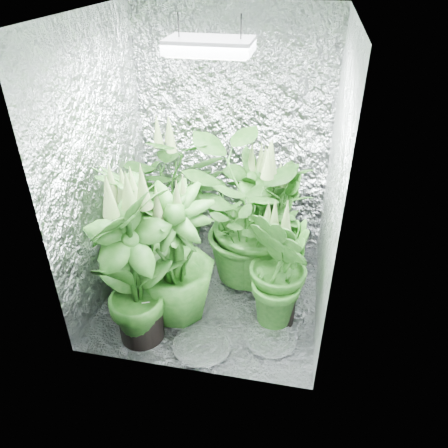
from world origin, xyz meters
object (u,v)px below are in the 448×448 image
plant_d (138,239)px  plant_e (251,219)px  plant_f (134,268)px  circulation_fan (293,236)px  plant_a (171,185)px  plant_b (251,207)px  plant_h (175,258)px  grow_lamp (210,46)px  plant_c (275,221)px  plant_g (280,269)px

plant_d → plant_e: 0.84m
plant_f → plant_d: bearing=107.9°
plant_d → circulation_fan: 1.41m
plant_d → plant_a: bearing=90.3°
plant_a → plant_b: size_ratio=1.15×
plant_e → plant_h: (-0.45, -0.48, -0.08)m
plant_a → plant_e: (0.77, -0.47, 0.03)m
plant_e → circulation_fan: plant_e is taller
plant_e → plant_h: 0.67m
plant_b → plant_d: bearing=-134.1°
plant_a → plant_b: bearing=-7.2°
grow_lamp → circulation_fan: size_ratio=1.23×
plant_e → plant_f: 0.98m
plant_b → circulation_fan: (0.37, 0.08, -0.29)m
plant_e → grow_lamp: bearing=-145.8°
plant_b → plant_c: 0.25m
plant_b → plant_g: size_ratio=1.01×
plant_c → plant_g: plant_g is taller
grow_lamp → plant_e: grow_lamp is taller
grow_lamp → plant_d: grow_lamp is taller
grow_lamp → plant_b: bearing=69.5°
grow_lamp → plant_g: (0.52, -0.24, -1.36)m
plant_d → plant_f: plant_f is taller
grow_lamp → plant_h: bearing=-122.7°
plant_c → plant_d: plant_d is taller
plant_b → circulation_fan: size_ratio=2.49×
plant_b → plant_c: plant_b is taller
plant_h → plant_e: bearing=46.8°
grow_lamp → plant_b: (0.21, 0.55, -1.36)m
grow_lamp → plant_e: 1.28m
grow_lamp → plant_h: grow_lamp is taller
grow_lamp → plant_b: 1.48m
plant_g → circulation_fan: bearing=86.4°
plant_b → plant_h: 0.95m
circulation_fan → plant_b: bearing=-152.4°
plant_d → plant_h: (0.31, -0.12, -0.04)m
grow_lamp → plant_f: (-0.38, -0.57, -1.23)m
plant_g → circulation_fan: plant_g is taller
plant_b → plant_g: 0.85m
grow_lamp → plant_a: grow_lamp is taller
plant_b → plant_f: plant_f is taller
grow_lamp → plant_e: (0.25, 0.17, -1.24)m
plant_b → plant_e: bearing=-82.6°
plant_c → plant_h: bearing=-129.9°
grow_lamp → circulation_fan: (0.57, 0.63, -1.65)m
plant_a → plant_d: (0.00, -0.83, -0.01)m
plant_d → circulation_fan: bearing=37.0°
plant_e → plant_d: bearing=-154.7°
circulation_fan → grow_lamp: bearing=-117.0°
plant_c → plant_f: bearing=-128.6°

